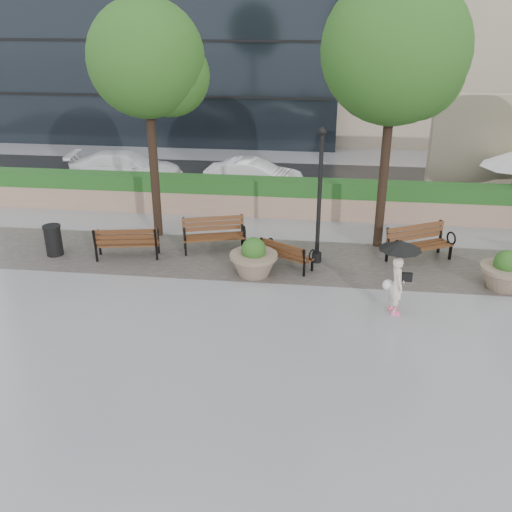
# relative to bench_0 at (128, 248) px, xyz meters

# --- Properties ---
(ground) EXTENTS (100.00, 100.00, 0.00)m
(ground) POSITION_rel_bench_0_xyz_m (5.24, -2.63, -0.30)
(ground) COLOR gray
(ground) RESTS_ON ground
(cobble_strip) EXTENTS (28.00, 3.20, 0.01)m
(cobble_strip) POSITION_rel_bench_0_xyz_m (5.24, 0.37, -0.29)
(cobble_strip) COLOR #383330
(cobble_strip) RESTS_ON ground
(hedge_wall) EXTENTS (24.00, 0.80, 1.35)m
(hedge_wall) POSITION_rel_bench_0_xyz_m (5.24, 4.37, 0.37)
(hedge_wall) COLOR #9E7E66
(hedge_wall) RESTS_ON ground
(asphalt_street) EXTENTS (40.00, 7.00, 0.00)m
(asphalt_street) POSITION_rel_bench_0_xyz_m (5.24, 8.37, -0.30)
(asphalt_street) COLOR black
(asphalt_street) RESTS_ON ground
(bench_0) EXTENTS (1.97, 1.07, 1.00)m
(bench_0) POSITION_rel_bench_0_xyz_m (0.00, 0.00, 0.00)
(bench_0) COLOR #572C19
(bench_0) RESTS_ON ground
(bench_1) EXTENTS (2.03, 1.27, 1.02)m
(bench_1) POSITION_rel_bench_0_xyz_m (2.48, 0.86, 0.01)
(bench_1) COLOR #572C19
(bench_1) RESTS_ON ground
(bench_2) EXTENTS (1.63, 1.29, 0.83)m
(bench_2) POSITION_rel_bench_0_xyz_m (4.79, -0.13, -0.05)
(bench_2) COLOR #572C19
(bench_2) RESTS_ON ground
(bench_3) EXTENTS (2.07, 1.59, 1.05)m
(bench_3) POSITION_rel_bench_0_xyz_m (8.65, 0.85, 0.01)
(bench_3) COLOR #572C19
(bench_3) RESTS_ON ground
(planter_left) EXTENTS (1.34, 1.34, 1.12)m
(planter_left) POSITION_rel_bench_0_xyz_m (3.91, -0.73, 0.14)
(planter_left) COLOR #7F6B56
(planter_left) RESTS_ON ground
(planter_right) EXTENTS (1.30, 1.30, 1.09)m
(planter_right) POSITION_rel_bench_0_xyz_m (10.67, -0.73, 0.13)
(planter_right) COLOR #7F6B56
(planter_right) RESTS_ON ground
(trash_bin) EXTENTS (0.54, 0.54, 0.90)m
(trash_bin) POSITION_rel_bench_0_xyz_m (-2.29, -0.07, 0.15)
(trash_bin) COLOR black
(trash_bin) RESTS_ON ground
(lamppost) EXTENTS (0.28, 0.28, 4.00)m
(lamppost) POSITION_rel_bench_0_xyz_m (5.65, 0.38, 1.46)
(lamppost) COLOR black
(lamppost) RESTS_ON ground
(tree_0) EXTENTS (3.55, 3.47, 7.30)m
(tree_0) POSITION_rel_bench_0_xyz_m (0.54, 2.02, 5.11)
(tree_0) COLOR black
(tree_0) RESTS_ON ground
(tree_1) EXTENTS (4.13, 4.13, 7.93)m
(tree_1) POSITION_rel_bench_0_xyz_m (7.68, 1.96, 5.41)
(tree_1) COLOR black
(tree_1) RESTS_ON ground
(car_left) EXTENTS (4.94, 2.47, 1.38)m
(car_left) POSITION_rel_bench_0_xyz_m (-2.60, 7.57, 0.39)
(car_left) COLOR white
(car_left) RESTS_ON ground
(car_right) EXTENTS (4.04, 1.71, 1.30)m
(car_right) POSITION_rel_bench_0_xyz_m (2.91, 7.17, 0.35)
(car_right) COLOR white
(car_right) RESTS_ON ground
(pedestrian) EXTENTS (1.03, 1.03, 1.89)m
(pedestrian) POSITION_rel_bench_0_xyz_m (7.63, -2.41, 0.85)
(pedestrian) COLOR #F0E1C9
(pedestrian) RESTS_ON ground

